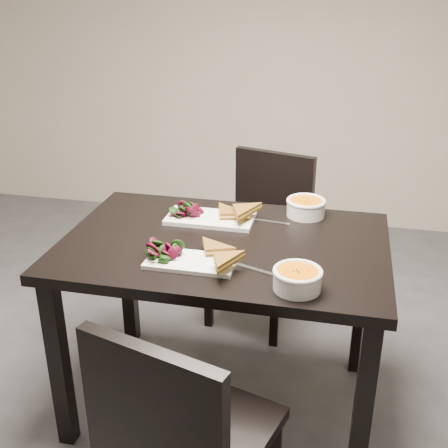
% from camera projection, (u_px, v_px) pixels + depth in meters
% --- Properties ---
extents(table, '(1.20, 0.80, 0.75)m').
position_uv_depth(table, '(224.00, 265.00, 2.13)').
color(table, black).
rests_on(table, ground).
extents(chair_near, '(0.52, 0.52, 0.85)m').
position_uv_depth(chair_near, '(180.00, 436.00, 1.56)').
color(chair_near, black).
rests_on(chair_near, ground).
extents(chair_far, '(0.52, 0.52, 0.85)m').
position_uv_depth(chair_far, '(264.00, 228.00, 2.84)').
color(chair_far, black).
rests_on(chair_far, ground).
extents(plate_near, '(0.31, 0.15, 0.02)m').
position_uv_depth(plate_near, '(191.00, 262.00, 1.92)').
color(plate_near, white).
rests_on(plate_near, table).
extents(sandwich_near, '(0.18, 0.16, 0.05)m').
position_uv_depth(sandwich_near, '(210.00, 253.00, 1.91)').
color(sandwich_near, '#94641F').
rests_on(sandwich_near, plate_near).
extents(salad_near, '(0.10, 0.09, 0.04)m').
position_uv_depth(salad_near, '(163.00, 251.00, 1.93)').
color(salad_near, black).
rests_on(salad_near, plate_near).
extents(soup_bowl_near, '(0.16, 0.16, 0.07)m').
position_uv_depth(soup_bowl_near, '(297.00, 278.00, 1.75)').
color(soup_bowl_near, white).
rests_on(soup_bowl_near, table).
extents(cutlery_near, '(0.18, 0.07, 0.00)m').
position_uv_depth(cutlery_near, '(255.00, 269.00, 1.88)').
color(cutlery_near, silver).
rests_on(cutlery_near, table).
extents(plate_far, '(0.35, 0.17, 0.02)m').
position_uv_depth(plate_far, '(210.00, 219.00, 2.26)').
color(plate_far, white).
rests_on(plate_far, table).
extents(sandwich_far, '(0.20, 0.17, 0.06)m').
position_uv_depth(sandwich_far, '(225.00, 213.00, 2.22)').
color(sandwich_far, '#94641F').
rests_on(sandwich_far, plate_far).
extents(salad_far, '(0.11, 0.10, 0.05)m').
position_uv_depth(salad_far, '(186.00, 209.00, 2.26)').
color(salad_far, black).
rests_on(salad_far, plate_far).
extents(soup_bowl_far, '(0.16, 0.16, 0.07)m').
position_uv_depth(soup_bowl_far, '(306.00, 206.00, 2.29)').
color(soup_bowl_far, white).
rests_on(soup_bowl_far, table).
extents(cutlery_far, '(0.18, 0.04, 0.00)m').
position_uv_depth(cutlery_far, '(268.00, 221.00, 2.25)').
color(cutlery_far, silver).
rests_on(cutlery_far, table).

